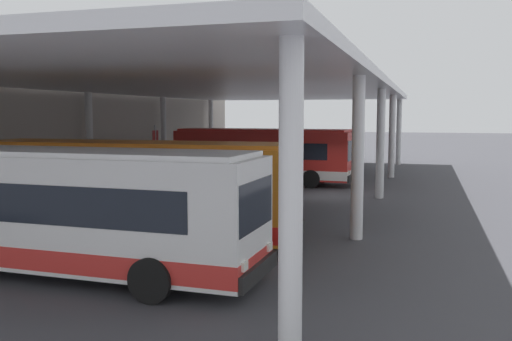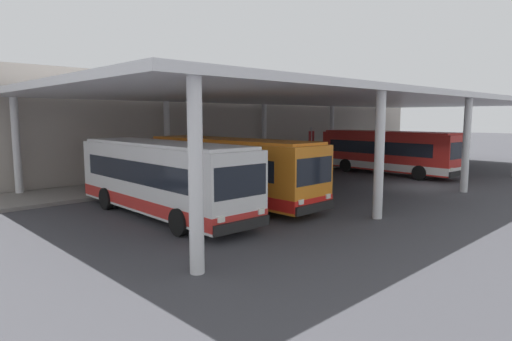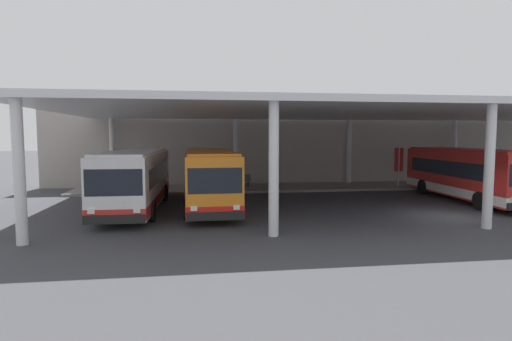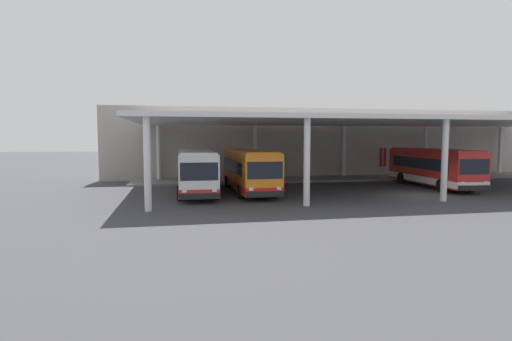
# 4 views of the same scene
# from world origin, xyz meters

# --- Properties ---
(ground_plane) EXTENTS (200.00, 200.00, 0.00)m
(ground_plane) POSITION_xyz_m (0.00, 0.00, 0.00)
(ground_plane) COLOR #3D3D42
(platform_kerb) EXTENTS (42.00, 4.50, 0.18)m
(platform_kerb) POSITION_xyz_m (0.00, 11.75, 0.09)
(platform_kerb) COLOR gray
(platform_kerb) RESTS_ON ground
(station_building_facade) EXTENTS (48.00, 1.60, 7.10)m
(station_building_facade) POSITION_xyz_m (0.00, 15.00, 3.55)
(station_building_facade) COLOR #ADA399
(station_building_facade) RESTS_ON ground
(canopy_shelter) EXTENTS (40.00, 17.00, 5.55)m
(canopy_shelter) POSITION_xyz_m (0.00, 5.50, 5.29)
(canopy_shelter) COLOR silver
(canopy_shelter) RESTS_ON ground
(bus_nearest_bay) EXTENTS (2.87, 10.58, 3.17)m
(bus_nearest_bay) POSITION_xyz_m (-15.47, 4.17, 1.66)
(bus_nearest_bay) COLOR white
(bus_nearest_bay) RESTS_ON ground
(bus_second_bay) EXTENTS (2.87, 10.58, 3.17)m
(bus_second_bay) POSITION_xyz_m (-11.56, 4.28, 1.66)
(bus_second_bay) COLOR orange
(bus_second_bay) RESTS_ON ground
(bus_middle_bay) EXTENTS (3.11, 10.65, 3.17)m
(bus_middle_bay) POSITION_xyz_m (4.00, 4.53, 1.66)
(bus_middle_bay) COLOR red
(bus_middle_bay) RESTS_ON ground
(bench_waiting) EXTENTS (1.80, 0.45, 0.92)m
(bench_waiting) POSITION_xyz_m (-9.19, 11.82, 0.66)
(bench_waiting) COLOR #4C515B
(bench_waiting) RESTS_ON platform_kerb
(trash_bin) EXTENTS (0.52, 0.52, 0.98)m
(trash_bin) POSITION_xyz_m (-11.25, 11.92, 0.68)
(trash_bin) COLOR maroon
(trash_bin) RESTS_ON platform_kerb
(banner_sign) EXTENTS (0.70, 0.12, 3.20)m
(banner_sign) POSITION_xyz_m (2.97, 10.94, 1.98)
(banner_sign) COLOR #B2B2B7
(banner_sign) RESTS_ON platform_kerb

